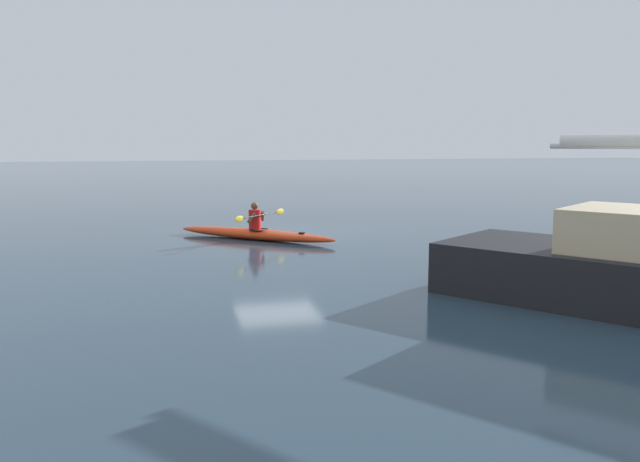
{
  "coord_description": "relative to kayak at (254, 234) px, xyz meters",
  "views": [
    {
      "loc": [
        3.58,
        18.74,
        2.73
      ],
      "look_at": [
        -0.08,
        4.8,
        0.72
      ],
      "focal_mm": 35.69,
      "sensor_mm": 36.0,
      "label": 1
    }
  ],
  "objects": [
    {
      "name": "kayaker",
      "position": [
        -0.03,
        0.03,
        0.48
      ],
      "size": [
        1.72,
        1.86,
        0.76
      ],
      "color": "red",
      "rests_on": "kayak"
    },
    {
      "name": "kayak",
      "position": [
        0.0,
        0.0,
        0.0
      ],
      "size": [
        4.23,
        3.97,
        0.3
      ],
      "color": "red",
      "rests_on": "ground"
    },
    {
      "name": "ground_plane",
      "position": [
        -0.84,
        -0.98,
        -0.15
      ],
      "size": [
        160.0,
        160.0,
        0.0
      ],
      "primitive_type": "plane",
      "color": "#283D4C"
    }
  ]
}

